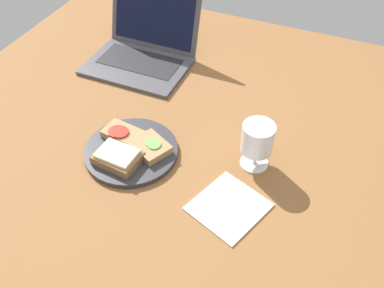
{
  "coord_description": "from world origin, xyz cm",
  "views": [
    {
      "loc": [
        36.41,
        -70.46,
        80.38
      ],
      "look_at": [
        7.48,
        -3.09,
        8.0
      ],
      "focal_mm": 40.0,
      "sensor_mm": 36.0,
      "label": 1
    }
  ],
  "objects": [
    {
      "name": "plate",
      "position": [
        -7.26,
        -7.46,
        3.71
      ],
      "size": [
        23.53,
        23.53,
        1.41
      ],
      "primitive_type": "cylinder",
      "color": "#333338",
      "rests_on": "wooden_table"
    },
    {
      "name": "napkin",
      "position": [
        21.0,
        -13.75,
        3.2
      ],
      "size": [
        18.73,
        19.13,
        0.4
      ],
      "primitive_type": "cube",
      "rotation": [
        0.0,
        0.0,
        -0.35
      ],
      "color": "white",
      "rests_on": "wooden_table"
    },
    {
      "name": "sandwich_with_cucumber",
      "position": [
        -2.6,
        -5.68,
        5.47
      ],
      "size": [
        11.44,
        10.7,
        2.35
      ],
      "color": "#A88456",
      "rests_on": "plate"
    },
    {
      "name": "laptop",
      "position": [
        -23.9,
        31.59,
        7.65
      ],
      "size": [
        30.98,
        27.76,
        20.49
      ],
      "color": "#4C4C51",
      "rests_on": "wooden_table"
    },
    {
      "name": "sandwich_with_tomato",
      "position": [
        -11.18,
        -4.44,
        5.57
      ],
      "size": [
        10.94,
        7.51,
        2.51
      ],
      "color": "#A88456",
      "rests_on": "plate"
    },
    {
      "name": "wine_glass",
      "position": [
        22.22,
        1.28,
        11.07
      ],
      "size": [
        7.73,
        7.73,
        12.38
      ],
      "color": "white",
      "rests_on": "wooden_table"
    },
    {
      "name": "sandwich_with_cheese",
      "position": [
        -8.03,
        -12.34,
        5.92
      ],
      "size": [
        11.49,
        8.93,
        3.19
      ],
      "color": "brown",
      "rests_on": "plate"
    },
    {
      "name": "wooden_table",
      "position": [
        0.0,
        0.0,
        1.5
      ],
      "size": [
        140.0,
        140.0,
        3.0
      ],
      "primitive_type": "cube",
      "color": "brown",
      "rests_on": "ground"
    }
  ]
}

